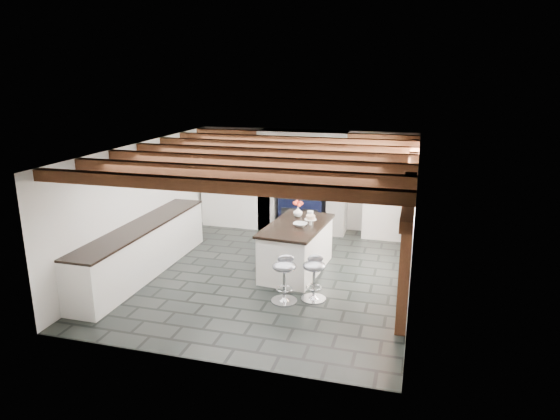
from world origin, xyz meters
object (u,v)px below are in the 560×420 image
(bar_stool_far, at_px, (284,274))
(bar_stool_near, at_px, (314,273))
(kitchen_island, at_px, (297,247))
(range_cooker, at_px, (302,211))

(bar_stool_far, bearing_deg, bar_stool_near, 0.78)
(kitchen_island, bearing_deg, range_cooker, 105.88)
(range_cooker, height_order, bar_stool_near, range_cooker)
(kitchen_island, relative_size, bar_stool_near, 2.54)
(range_cooker, relative_size, kitchen_island, 0.53)
(kitchen_island, distance_m, bar_stool_far, 1.32)
(kitchen_island, height_order, bar_stool_near, kitchen_island)
(range_cooker, xyz_separation_m, bar_stool_near, (1.02, -3.54, -0.00))
(range_cooker, xyz_separation_m, kitchen_island, (0.46, -2.43, -0.00))
(bar_stool_near, xyz_separation_m, bar_stool_far, (-0.44, -0.20, 0.02))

